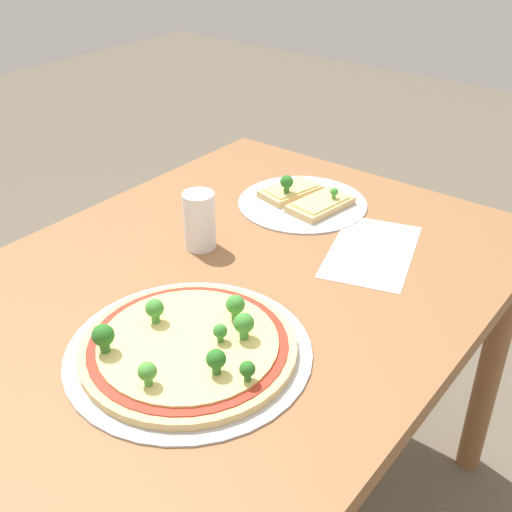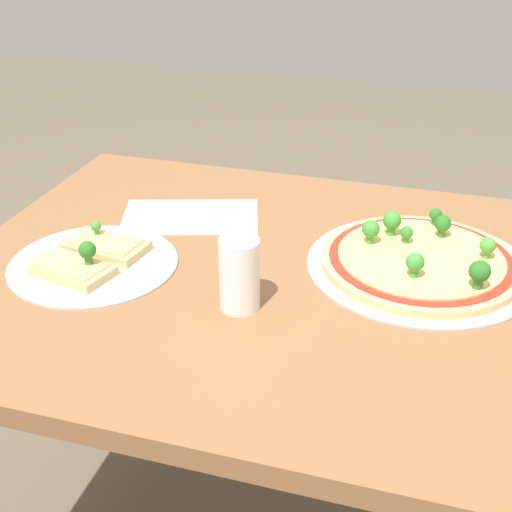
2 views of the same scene
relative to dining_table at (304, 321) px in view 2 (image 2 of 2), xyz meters
The scene contains 5 objects.
dining_table is the anchor object (origin of this frame).
pizza_tray_whole 0.23m from the dining_table, 26.10° to the left, with size 0.40×0.40×0.07m.
pizza_tray_slice 0.39m from the dining_table, behind, with size 0.30×0.30×0.07m.
drinking_cup 0.21m from the dining_table, 122.84° to the right, with size 0.06×0.06×0.12m, color white.
paper_menu 0.33m from the dining_table, 149.05° to the left, with size 0.27×0.16×0.00m, color white.
Camera 2 is at (0.22, -1.03, 1.34)m, focal length 50.00 mm.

